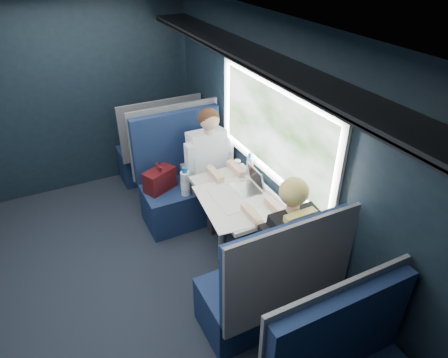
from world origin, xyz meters
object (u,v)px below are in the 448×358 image
laptop (251,183)px  cup (237,164)px  man (212,162)px  seat_bay_far (268,290)px  table (237,201)px  seat_row_front (159,150)px  woman (285,238)px  bottle_small (250,165)px  seat_bay_near (184,183)px

laptop → cup: size_ratio=3.56×
man → seat_bay_far: bearing=-99.0°
table → cup: cup is taller
seat_row_front → woman: 2.54m
woman → laptop: size_ratio=4.44×
seat_bay_far → bottle_small: (0.47, 1.15, 0.43)m
bottle_small → cup: bottle_small is taller
woman → cup: (0.18, 1.15, 0.05)m
table → seat_bay_near: 0.93m
seat_bay_near → man: (0.26, -0.17, 0.30)m
seat_row_front → man: man is taller
seat_bay_far → seat_row_front: size_ratio=1.09×
man → laptop: (0.10, -0.66, 0.08)m
seat_bay_near → bottle_small: 0.88m
seat_row_front → woman: bearing=-84.3°
seat_bay_near → cup: seat_bay_near is taller
seat_bay_far → laptop: (0.35, 0.91, 0.39)m
seat_bay_near → cup: bearing=-44.5°
cup → table: bearing=-118.9°
seat_row_front → seat_bay_near: bearing=-90.8°
seat_row_front → woman: (0.25, -2.50, 0.32)m
seat_bay_far → seat_row_front: (0.00, 2.67, -0.00)m
seat_bay_near → seat_row_front: 0.92m
man → bottle_small: man is taller
table → seat_bay_near: size_ratio=0.79×
man → woman: (0.00, -1.41, 0.01)m
seat_bay_near → bottle_small: seat_bay_near is taller
seat_bay_near → laptop: size_ratio=4.23×
seat_bay_far → cup: seat_bay_far is taller
seat_bay_far → bottle_small: seat_bay_far is taller
man → bottle_small: (0.22, -0.43, 0.13)m
table → laptop: size_ratio=3.36×
seat_bay_near → laptop: seat_bay_near is taller
table → laptop: laptop is taller
man → bottle_small: size_ratio=5.54×
seat_bay_far → bottle_small: size_ratio=5.28×
table → bottle_small: bottle_small is taller
man → seat_row_front: bearing=102.8°
seat_bay_far → cup: size_ratio=15.05×
table → seat_row_front: bearing=95.8°
man → seat_bay_near: bearing=146.7°
laptop → bottle_small: bottle_small is taller
seat_row_front → cup: size_ratio=13.85×
woman → man: bearing=90.0°
seat_bay_near → bottle_small: (0.49, -0.60, 0.42)m
table → cup: size_ratio=11.94×
man → bottle_small: bearing=-62.3°
table → bottle_small: size_ratio=4.19×
seat_row_front → man: 1.17m
man → laptop: man is taller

